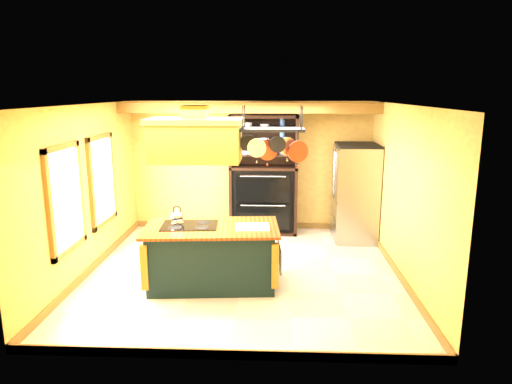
# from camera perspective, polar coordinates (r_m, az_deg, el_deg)

# --- Properties ---
(floor) EXTENTS (5.00, 5.00, 0.00)m
(floor) POSITION_cam_1_polar(r_m,az_deg,el_deg) (7.59, -1.62, -9.97)
(floor) COLOR beige
(floor) RESTS_ON ground
(ceiling) EXTENTS (5.00, 5.00, 0.00)m
(ceiling) POSITION_cam_1_polar(r_m,az_deg,el_deg) (7.01, -1.76, 10.87)
(ceiling) COLOR white
(ceiling) RESTS_ON wall_back
(wall_back) EXTENTS (5.00, 0.02, 2.70)m
(wall_back) POSITION_cam_1_polar(r_m,az_deg,el_deg) (9.63, -0.62, 3.26)
(wall_back) COLOR #E2B052
(wall_back) RESTS_ON floor
(wall_front) EXTENTS (5.00, 0.02, 2.70)m
(wall_front) POSITION_cam_1_polar(r_m,az_deg,el_deg) (4.78, -3.85, -6.48)
(wall_front) COLOR #E2B052
(wall_front) RESTS_ON floor
(wall_left) EXTENTS (0.02, 5.00, 2.70)m
(wall_left) POSITION_cam_1_polar(r_m,az_deg,el_deg) (7.77, -20.41, 0.20)
(wall_left) COLOR #E2B052
(wall_left) RESTS_ON floor
(wall_right) EXTENTS (0.02, 5.00, 2.70)m
(wall_right) POSITION_cam_1_polar(r_m,az_deg,el_deg) (7.43, 17.92, -0.15)
(wall_right) COLOR #E2B052
(wall_right) RESTS_ON floor
(ceiling_beam) EXTENTS (5.00, 0.15, 0.20)m
(ceiling_beam) POSITION_cam_1_polar(r_m,az_deg,el_deg) (8.71, -0.92, 10.48)
(ceiling_beam) COLOR olive
(ceiling_beam) RESTS_ON ceiling
(window_near) EXTENTS (0.06, 1.06, 1.56)m
(window_near) POSITION_cam_1_polar(r_m,az_deg,el_deg) (7.03, -22.66, -0.80)
(window_near) COLOR olive
(window_near) RESTS_ON wall_left
(window_far) EXTENTS (0.06, 1.06, 1.56)m
(window_far) POSITION_cam_1_polar(r_m,az_deg,el_deg) (8.29, -18.64, 1.43)
(window_far) COLOR olive
(window_far) RESTS_ON wall_left
(kitchen_island) EXTENTS (2.07, 1.26, 1.11)m
(kitchen_island) POSITION_cam_1_polar(r_m,az_deg,el_deg) (7.01, -5.52, -7.85)
(kitchen_island) COLOR black
(kitchen_island) RESTS_ON floor
(range_hood) EXTENTS (1.36, 0.77, 0.80)m
(range_hood) POSITION_cam_1_polar(r_m,az_deg,el_deg) (6.64, -7.55, 6.65)
(range_hood) COLOR #A36E28
(range_hood) RESTS_ON ceiling
(pot_rack) EXTENTS (0.99, 0.45, 0.79)m
(pot_rack) POSITION_cam_1_polar(r_m,az_deg,el_deg) (6.54, 2.17, 6.71)
(pot_rack) COLOR black
(pot_rack) RESTS_ON ceiling
(refrigerator) EXTENTS (0.81, 0.95, 1.87)m
(refrigerator) POSITION_cam_1_polar(r_m,az_deg,el_deg) (9.15, 12.25, -0.34)
(refrigerator) COLOR #94979C
(refrigerator) RESTS_ON floor
(hutch) EXTENTS (1.38, 0.62, 2.44)m
(hutch) POSITION_cam_1_polar(r_m,az_deg,el_deg) (9.44, 0.94, 0.47)
(hutch) COLOR black
(hutch) RESTS_ON floor
(floor_register) EXTENTS (0.29, 0.16, 0.01)m
(floor_register) POSITION_cam_1_polar(r_m,az_deg,el_deg) (7.40, -11.58, -10.80)
(floor_register) COLOR black
(floor_register) RESTS_ON floor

